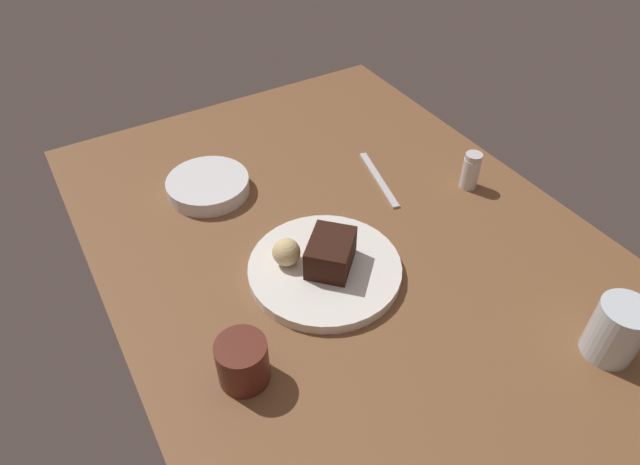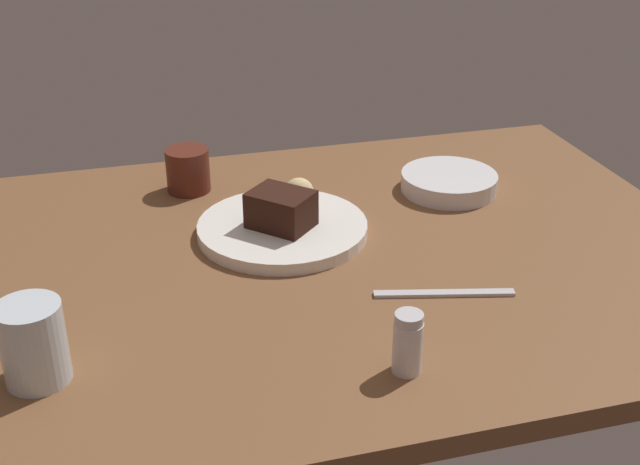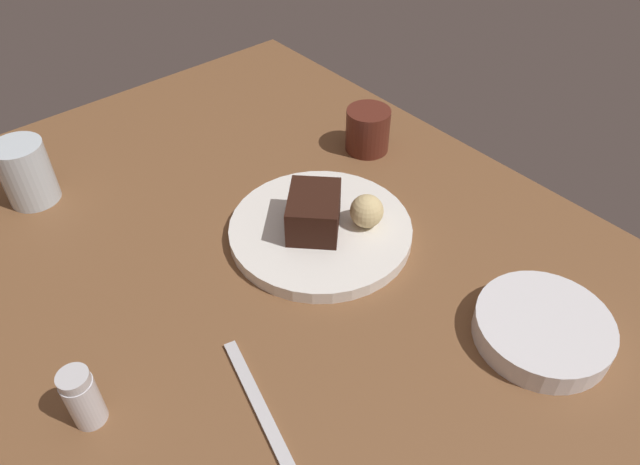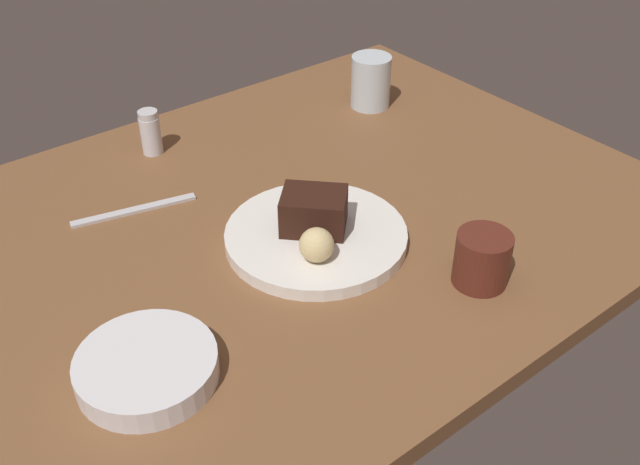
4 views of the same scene
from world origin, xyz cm
name	(u,v)px [view 4 (image 4 of 4)]	position (x,y,z in cm)	size (l,w,h in cm)	color
dining_table	(269,233)	(0.00, 0.00, 1.50)	(120.00, 84.00, 3.00)	brown
dessert_plate	(316,236)	(-2.93, 7.59, 3.97)	(26.09, 26.09, 1.93)	white
chocolate_cake_slice	(314,211)	(-3.28, 6.68, 7.72)	(9.05, 6.98, 5.57)	black
bread_roll	(317,245)	(0.99, 12.74, 7.32)	(4.77, 4.77, 4.77)	#DBC184
salt_shaker	(150,132)	(3.19, -29.99, 6.84)	(3.49, 3.49, 7.78)	silver
water_glass	(371,82)	(-37.94, -20.38, 7.91)	(7.46, 7.46, 9.81)	silver
side_bowl	(147,367)	(28.16, 16.06, 4.57)	(16.33, 16.33, 3.13)	silver
coffee_cup	(482,259)	(-14.64, 27.97, 6.71)	(7.37, 7.37, 7.42)	#562319
butter_knife	(134,210)	(14.04, -15.54, 3.25)	(19.00, 1.40, 0.50)	silver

